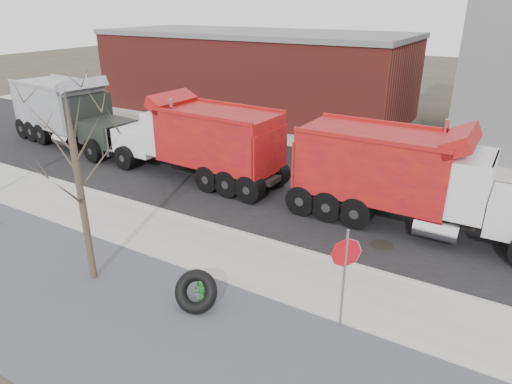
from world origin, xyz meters
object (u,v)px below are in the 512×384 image
Objects in this scene: truck_tire at (196,292)px; stop_sign at (345,263)px; fire_hydrant at (203,293)px; dump_truck_red_a at (409,176)px; dump_truck_red_b at (199,138)px; dump_truck_grey at (69,110)px.

truck_tire is 3.70m from stop_sign.
dump_truck_red_a is at bearing 42.66° from fire_hydrant.
dump_truck_red_b is (-5.44, 7.04, 1.38)m from fire_hydrant.
fire_hydrant is 0.22m from truck_tire.
dump_truck_grey is at bearing 178.06° from dump_truck_red_a.
truck_tire is 0.15× the size of dump_truck_red_b.
dump_truck_grey reaches higher than dump_truck_red_a.
stop_sign is 0.29× the size of dump_truck_red_a.
fire_hydrant is 0.66× the size of truck_tire.
dump_truck_grey is at bearing 151.08° from truck_tire.
stop_sign reaches higher than truck_tire.
dump_truck_red_a is 1.09× the size of dump_truck_grey.
dump_truck_red_b is 1.03× the size of dump_truck_grey.
stop_sign reaches higher than fire_hydrant.
dump_truck_red_a reaches higher than truck_tire.
dump_truck_grey is (-8.81, 0.61, 0.05)m from dump_truck_red_b.
fire_hydrant is at bearing -113.49° from dump_truck_red_a.
fire_hydrant is at bearing 175.18° from stop_sign.
dump_truck_red_a is (-0.13, 6.07, 0.03)m from stop_sign.
stop_sign is 6.07m from dump_truck_red_a.
stop_sign is at bearing 18.04° from truck_tire.
stop_sign is (3.30, 1.07, 1.28)m from truck_tire.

